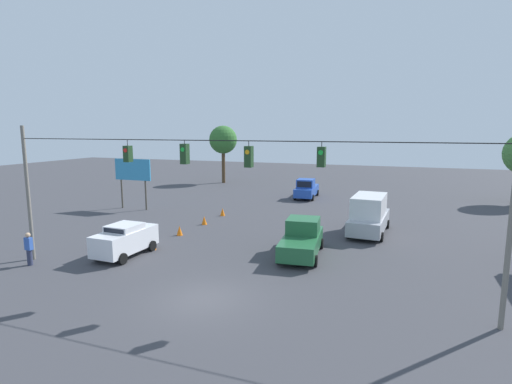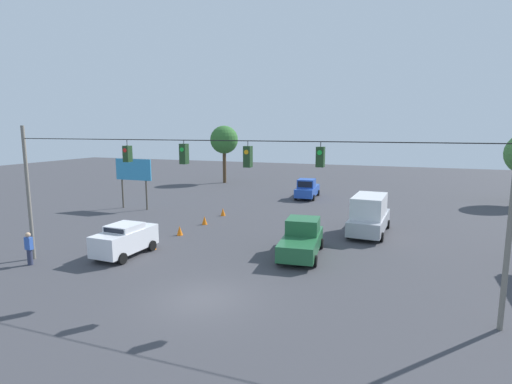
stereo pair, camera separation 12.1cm
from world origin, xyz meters
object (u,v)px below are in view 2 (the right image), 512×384
pickup_truck_blue_withflow_deep (307,189)px  traffic_cone_second (180,231)px  tree_horizon_left (224,140)px  overhead_signal_span (216,186)px  traffic_cone_fourth (223,212)px  roadside_billboard (133,173)px  box_truck_silver_oncoming_far (369,215)px  sedan_white_parked_shoulder (125,239)px  traffic_cone_third (205,220)px  pedestrian (29,248)px  pickup_truck_green_crossing_near (302,239)px  traffic_cone_nearest (153,244)px

pickup_truck_blue_withflow_deep → traffic_cone_second: size_ratio=8.05×
tree_horizon_left → overhead_signal_span: bearing=114.4°
traffic_cone_fourth → traffic_cone_second: bearing=89.1°
overhead_signal_span → roadside_billboard: (15.56, -14.29, -1.46)m
traffic_cone_second → pickup_truck_blue_withflow_deep: bearing=-104.7°
traffic_cone_fourth → box_truck_silver_oncoming_far: bearing=171.9°
pickup_truck_blue_withflow_deep → sedan_white_parked_shoulder: 24.06m
traffic_cone_third → tree_horizon_left: size_ratio=0.08×
roadside_billboard → pedestrian: 15.97m
pickup_truck_green_crossing_near → roadside_billboard: (18.11, -8.14, 2.42)m
overhead_signal_span → pedestrian: 11.74m
roadside_billboard → traffic_cone_third: bearing=159.9°
traffic_cone_fourth → pickup_truck_blue_withflow_deep: bearing=-112.4°
box_truck_silver_oncoming_far → traffic_cone_second: bearing=22.5°
pickup_truck_green_crossing_near → overhead_signal_span: bearing=67.5°
pickup_truck_green_crossing_near → sedan_white_parked_shoulder: size_ratio=1.32×
pickup_truck_blue_withflow_deep → pickup_truck_green_crossing_near: bearing=102.4°
traffic_cone_second → tree_horizon_left: tree_horizon_left is taller
sedan_white_parked_shoulder → traffic_cone_second: size_ratio=6.23×
pickup_truck_green_crossing_near → pickup_truck_blue_withflow_deep: size_ratio=1.02×
box_truck_silver_oncoming_far → traffic_cone_third: size_ratio=9.30×
traffic_cone_nearest → pedestrian: size_ratio=0.36×
pickup_truck_green_crossing_near → pickup_truck_blue_withflow_deep: same height
pickup_truck_blue_withflow_deep → box_truck_silver_oncoming_far: (-7.63, 13.19, 0.41)m
traffic_cone_third → traffic_cone_fourth: bearing=-89.6°
sedan_white_parked_shoulder → traffic_cone_third: (-0.73, -8.57, -0.65)m
sedan_white_parked_shoulder → traffic_cone_third: 8.62m
overhead_signal_span → traffic_cone_second: overhead_signal_span is taller
traffic_cone_nearest → tree_horizon_left: size_ratio=0.08×
pickup_truck_green_crossing_near → traffic_cone_fourth: pickup_truck_green_crossing_near is taller
overhead_signal_span → traffic_cone_fourth: 16.44m
overhead_signal_span → traffic_cone_fourth: overhead_signal_span is taller
overhead_signal_span → pickup_truck_blue_withflow_deep: (1.76, -25.85, -3.88)m
box_truck_silver_oncoming_far → traffic_cone_second: size_ratio=9.30×
traffic_cone_third → tree_horizon_left: (9.06, -23.18, 5.59)m
roadside_billboard → pickup_truck_green_crossing_near: bearing=155.8°
overhead_signal_span → traffic_cone_nearest: overhead_signal_span is taller
overhead_signal_span → traffic_cone_third: overhead_signal_span is taller
pedestrian → traffic_cone_third: bearing=-111.2°
sedan_white_parked_shoulder → traffic_cone_nearest: bearing=-118.1°
traffic_cone_nearest → pickup_truck_blue_withflow_deep: bearing=-101.9°
traffic_cone_second → traffic_cone_third: bearing=-92.1°
traffic_cone_nearest → traffic_cone_second: size_ratio=1.00×
pickup_truck_green_crossing_near → traffic_cone_fourth: size_ratio=8.20×
overhead_signal_span → traffic_cone_nearest: bearing=-31.7°
traffic_cone_nearest → traffic_cone_fourth: (0.11, -10.47, 0.00)m
traffic_cone_third → roadside_billboard: bearing=-20.1°
pickup_truck_green_crossing_near → pedestrian: 15.28m
box_truck_silver_oncoming_far → traffic_cone_fourth: box_truck_silver_oncoming_far is taller
overhead_signal_span → sedan_white_parked_shoulder: size_ratio=5.66×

